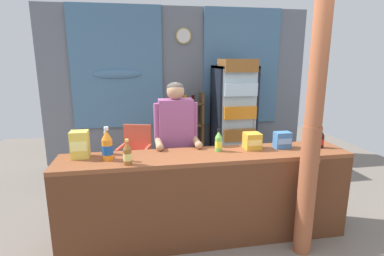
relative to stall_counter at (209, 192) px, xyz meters
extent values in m
plane|color=slate|center=(0.09, 0.90, -0.55)|extent=(7.61, 7.61, 0.00)
cube|color=slate|center=(0.09, 2.72, 0.79)|extent=(4.66, 0.12, 2.68)
cube|color=teal|center=(-0.96, 2.63, 1.11)|extent=(1.51, 0.04, 2.03)
ellipsoid|color=teal|center=(-0.96, 2.61, 1.01)|extent=(0.83, 0.10, 0.16)
cube|color=teal|center=(1.21, 2.63, 1.11)|extent=(1.40, 0.04, 2.03)
ellipsoid|color=teal|center=(1.21, 2.61, 1.01)|extent=(0.77, 0.10, 0.16)
cylinder|color=tan|center=(0.16, 2.64, 1.64)|extent=(0.27, 0.03, 0.27)
cylinder|color=white|center=(0.16, 2.62, 1.64)|extent=(0.23, 0.01, 0.23)
cube|color=beige|center=(0.70, 2.64, 1.01)|extent=(0.24, 0.02, 0.18)
cube|color=brown|center=(0.00, 0.10, 0.33)|extent=(2.86, 0.50, 0.04)
cube|color=brown|center=(0.00, -0.13, -0.12)|extent=(2.86, 0.04, 0.87)
cube|color=brown|center=(-1.39, 0.10, -0.12)|extent=(0.08, 0.45, 0.87)
cube|color=brown|center=(1.39, 0.10, -0.12)|extent=(0.08, 0.45, 0.87)
cylinder|color=#995133|center=(0.86, -0.29, 0.07)|extent=(0.16, 0.16, 1.24)
cylinder|color=#995133|center=(0.86, -0.29, 1.31)|extent=(0.15, 0.15, 1.24)
ellipsoid|color=#995133|center=(0.93, -0.29, 0.36)|extent=(0.06, 0.05, 0.08)
cube|color=black|center=(0.93, 2.45, 0.30)|extent=(0.64, 0.04, 1.70)
cube|color=black|center=(0.63, 2.16, 0.30)|extent=(0.04, 0.63, 1.70)
cube|color=black|center=(1.23, 2.16, 0.30)|extent=(0.04, 0.63, 1.70)
cube|color=black|center=(0.93, 2.16, 1.13)|extent=(0.64, 0.63, 0.04)
cube|color=black|center=(0.93, 2.16, -0.51)|extent=(0.64, 0.63, 0.08)
cube|color=silver|center=(0.93, 1.85, 0.35)|extent=(0.58, 0.02, 1.54)
cylinder|color=#B7B7BC|center=(1.19, 1.82, 0.30)|extent=(0.02, 0.02, 0.40)
cube|color=silver|center=(0.93, 2.16, -0.04)|extent=(0.56, 0.55, 0.02)
cube|color=brown|center=(0.93, 2.03, 0.07)|extent=(0.52, 0.51, 0.20)
cube|color=silver|center=(0.93, 2.16, 0.32)|extent=(0.56, 0.55, 0.02)
cube|color=orange|center=(0.93, 2.03, 0.43)|extent=(0.52, 0.51, 0.20)
cube|color=silver|center=(0.93, 2.16, 0.69)|extent=(0.56, 0.55, 0.02)
cube|color=silver|center=(0.93, 2.03, 0.80)|extent=(0.52, 0.51, 0.20)
cube|color=silver|center=(0.93, 2.16, 1.05)|extent=(0.56, 0.55, 0.02)
cube|color=brown|center=(0.93, 2.03, 1.16)|extent=(0.52, 0.51, 0.20)
cube|color=brown|center=(0.01, 2.44, 0.07)|extent=(0.04, 0.28, 1.25)
cube|color=brown|center=(0.45, 2.44, 0.07)|extent=(0.04, 0.28, 1.25)
cube|color=brown|center=(0.23, 2.44, 0.51)|extent=(0.44, 0.28, 0.02)
cylinder|color=orange|center=(0.16, 2.44, 0.59)|extent=(0.06, 0.06, 0.14)
cylinder|color=black|center=(0.29, 2.44, 0.58)|extent=(0.05, 0.05, 0.13)
cube|color=brown|center=(0.23, 2.44, 0.13)|extent=(0.44, 0.28, 0.02)
cylinder|color=orange|center=(0.16, 2.44, 0.20)|extent=(0.06, 0.06, 0.11)
cylinder|color=#75C64C|center=(0.29, 2.44, 0.21)|extent=(0.06, 0.06, 0.14)
cube|color=brown|center=(0.23, 2.44, -0.24)|extent=(0.44, 0.28, 0.02)
cylinder|color=#75C64C|center=(0.16, 2.44, -0.17)|extent=(0.07, 0.07, 0.12)
cylinder|color=brown|center=(0.29, 2.44, -0.16)|extent=(0.07, 0.07, 0.13)
cube|color=#E5563D|center=(-0.73, 1.61, -0.11)|extent=(0.55, 0.55, 0.04)
cube|color=#E5563D|center=(-0.67, 1.80, 0.11)|extent=(0.41, 0.16, 0.40)
cylinder|color=#E5563D|center=(-0.97, 1.48, -0.33)|extent=(0.04, 0.04, 0.44)
cylinder|color=#E5563D|center=(-0.60, 1.38, -0.33)|extent=(0.04, 0.04, 0.44)
cylinder|color=#E5563D|center=(-0.86, 1.85, -0.33)|extent=(0.04, 0.04, 0.44)
cylinder|color=#E5563D|center=(-0.49, 1.74, -0.33)|extent=(0.04, 0.04, 0.44)
cube|color=#E5563D|center=(-0.92, 1.67, 0.01)|extent=(0.15, 0.39, 0.03)
cube|color=#E5563D|center=(-0.54, 1.55, 0.01)|extent=(0.15, 0.39, 0.03)
cylinder|color=#28282D|center=(-0.32, 0.56, -0.11)|extent=(0.11, 0.11, 0.88)
cylinder|color=#28282D|center=(-0.17, 0.56, -0.11)|extent=(0.11, 0.11, 0.88)
cube|color=#934C7F|center=(-0.24, 0.56, 0.58)|extent=(0.37, 0.20, 0.52)
sphere|color=tan|center=(-0.24, 0.56, 0.93)|extent=(0.19, 0.19, 0.19)
ellipsoid|color=#4C4742|center=(-0.24, 0.57, 0.97)|extent=(0.18, 0.18, 0.10)
cylinder|color=#934C7F|center=(-0.45, 0.56, 0.60)|extent=(0.08, 0.08, 0.41)
cylinder|color=tan|center=(-0.45, 0.41, 0.39)|extent=(0.07, 0.26, 0.07)
sphere|color=tan|center=(-0.45, 0.28, 0.39)|extent=(0.08, 0.08, 0.08)
cylinder|color=#934C7F|center=(-0.04, 0.56, 0.60)|extent=(0.08, 0.08, 0.41)
cylinder|color=tan|center=(-0.04, 0.41, 0.39)|extent=(0.07, 0.26, 0.07)
sphere|color=tan|center=(-0.04, 0.28, 0.39)|extent=(0.08, 0.08, 0.08)
cylinder|color=orange|center=(-0.94, 0.09, 0.45)|extent=(0.10, 0.10, 0.19)
cone|color=orange|center=(-0.94, 0.09, 0.59)|extent=(0.10, 0.10, 0.09)
cylinder|color=white|center=(-0.94, 0.09, 0.65)|extent=(0.04, 0.04, 0.03)
cylinder|color=#194C99|center=(-0.94, 0.09, 0.45)|extent=(0.10, 0.10, 0.09)
cylinder|color=black|center=(1.21, 0.10, 0.42)|extent=(0.07, 0.07, 0.13)
cone|color=black|center=(1.21, 0.10, 0.52)|extent=(0.07, 0.07, 0.06)
cylinder|color=red|center=(1.21, 0.10, 0.56)|extent=(0.03, 0.03, 0.02)
cylinder|color=red|center=(1.21, 0.10, 0.42)|extent=(0.07, 0.07, 0.06)
cylinder|color=brown|center=(-0.75, -0.07, 0.43)|extent=(0.07, 0.07, 0.14)
cone|color=brown|center=(-0.75, -0.07, 0.53)|extent=(0.07, 0.07, 0.07)
cylinder|color=#E5CC4C|center=(-0.75, -0.07, 0.58)|extent=(0.03, 0.03, 0.02)
cylinder|color=#E5D166|center=(-0.75, -0.07, 0.43)|extent=(0.08, 0.08, 0.06)
cylinder|color=#56286B|center=(-0.97, 0.28, 0.43)|extent=(0.07, 0.07, 0.14)
cone|color=#56286B|center=(-0.97, 0.28, 0.53)|extent=(0.07, 0.07, 0.06)
cylinder|color=silver|center=(-0.97, 0.28, 0.57)|extent=(0.03, 0.03, 0.02)
cylinder|color=purple|center=(-0.97, 0.28, 0.43)|extent=(0.07, 0.07, 0.06)
cylinder|color=#75C64C|center=(0.13, 0.17, 0.43)|extent=(0.07, 0.07, 0.14)
cone|color=#75C64C|center=(0.13, 0.17, 0.53)|extent=(0.07, 0.07, 0.06)
cylinder|color=black|center=(0.13, 0.17, 0.57)|extent=(0.03, 0.03, 0.02)
cylinder|color=yellow|center=(0.13, 0.17, 0.43)|extent=(0.07, 0.07, 0.06)
cube|color=#3D75B7|center=(0.82, 0.16, 0.44)|extent=(0.16, 0.11, 0.17)
cube|color=#7CB5F7|center=(0.82, 0.10, 0.44)|extent=(0.15, 0.00, 0.06)
cube|color=#EAD14C|center=(-1.20, 0.21, 0.48)|extent=(0.16, 0.14, 0.26)
cube|color=#FFFF8C|center=(-1.20, 0.14, 0.48)|extent=(0.14, 0.00, 0.09)
cube|color=gold|center=(0.50, 0.19, 0.44)|extent=(0.16, 0.16, 0.17)
cube|color=#FFE26D|center=(0.50, 0.11, 0.44)|extent=(0.14, 0.00, 0.06)
camera|label=1|loc=(-0.64, -2.64, 1.27)|focal=28.12mm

